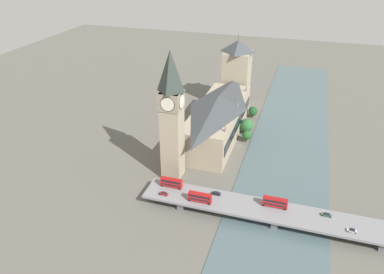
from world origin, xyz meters
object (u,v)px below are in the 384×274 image
Objects in this scene: car_southbound_lead at (164,194)px; car_northbound_lead at (216,193)px; road_bridge at (276,213)px; car_southbound_mid at (326,215)px; victoria_tower at (236,74)px; double_decker_bus_lead at (275,202)px; double_decker_bus_mid at (171,182)px; double_decker_bus_rear at (200,197)px; car_northbound_mid at (352,230)px; parliament_hall at (218,117)px; clock_tower at (172,115)px.

car_northbound_lead is at bearing -162.04° from car_southbound_lead.
car_southbound_mid reaches higher than road_bridge.
victoria_tower is 4.69× the size of double_decker_bus_lead.
double_decker_bus_mid reaches higher than double_decker_bus_rear.
double_decker_bus_rear is at bearing -0.13° from car_northbound_mid.
victoria_tower is 136.11m from double_decker_bus_rear.
double_decker_bus_mid is 7.83m from car_southbound_lead.
victoria_tower is 157.58m from car_northbound_mid.
car_northbound_mid reaches higher than car_southbound_mid.
car_southbound_lead is (54.82, 4.04, 1.75)m from road_bridge.
car_southbound_lead is at bearing 84.08° from parliament_hall.
double_decker_bus_rear is (-10.57, 77.67, -6.52)m from parliament_hall.
clock_tower is at bearing -31.05° from car_northbound_lead.
double_decker_bus_mid is (52.10, -0.30, -0.02)m from double_decker_bus_lead.
car_northbound_mid is at bearing 164.45° from clock_tower.
double_decker_bus_rear is 68.80m from car_northbound_mid.
victoria_tower is at bearing -85.49° from double_decker_bus_rear.
double_decker_bus_lead reaches higher than car_southbound_mid.
double_decker_bus_rear is 2.67× the size of car_southbound_lead.
car_northbound_mid is (-86.02, 7.40, -2.04)m from double_decker_bus_mid.
parliament_hall is 19.88× the size of car_southbound_lead.
road_bridge is 29.28× the size of car_southbound_mid.
parliament_hall reaches higher than car_northbound_mid.
double_decker_bus_mid is 2.58× the size of car_southbound_mid.
car_southbound_lead is at bearing 5.65° from car_southbound_mid.
road_bridge is at bearing -175.78° from car_southbound_lead.
car_northbound_mid is 12.95m from car_southbound_mid.
car_northbound_lead is (-16.75, 126.72, -19.50)m from victoria_tower.
car_northbound_lead is (-16.70, 69.84, -8.46)m from parliament_hall.
victoria_tower reaches higher than double_decker_bus_rear.
double_decker_bus_rear is at bearing 94.51° from victoria_tower.
double_decker_bus_rear is 10.14m from car_northbound_lead.
double_decker_bus_lead is at bearing -66.72° from road_bridge.
car_northbound_lead is at bearing 103.45° from parliament_hall.
clock_tower is at bearing 76.64° from parliament_hall.
double_decker_bus_mid is at bearing 84.58° from parliament_hall.
car_southbound_lead reaches higher than road_bridge.
double_decker_bus_mid reaches higher than car_northbound_mid.
double_decker_bus_rear is at bearing -179.40° from car_southbound_lead.
victoria_tower reaches higher than parliament_hall.
parliament_hall is at bearing -57.29° from double_decker_bus_lead.
parliament_hall is 7.33× the size of double_decker_bus_lead.
parliament_hall reaches higher than road_bridge.
car_southbound_lead is at bearing 17.96° from car_northbound_lead.
car_northbound_lead is 52.14m from car_southbound_mid.
double_decker_bus_rear reaches higher than car_southbound_mid.
clock_tower is 6.22× the size of double_decker_bus_mid.
car_northbound_lead reaches higher than car_southbound_mid.
parliament_hall is 0.67× the size of road_bridge.
car_northbound_mid is at bearing 173.00° from road_bridge.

